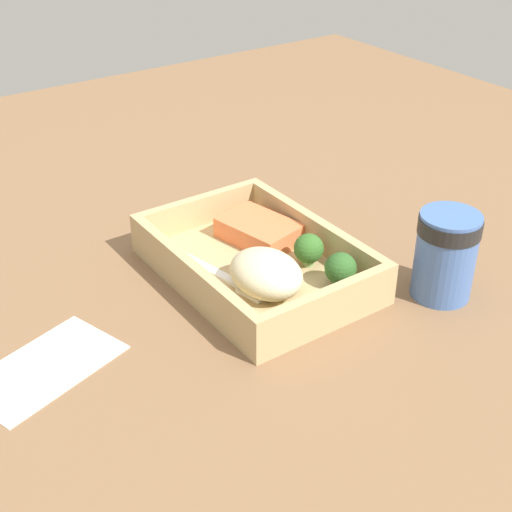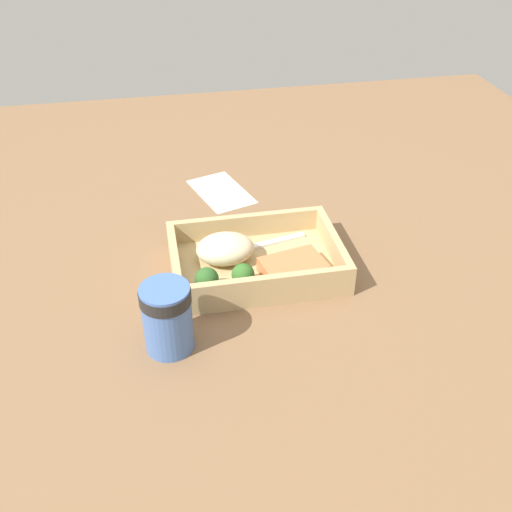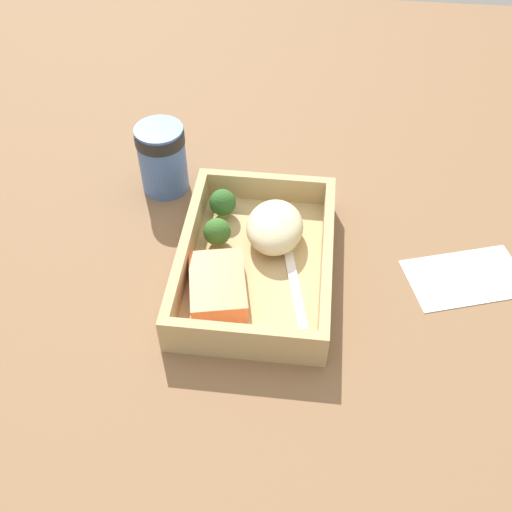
# 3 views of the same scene
# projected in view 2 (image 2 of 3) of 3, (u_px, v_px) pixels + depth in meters

# --- Properties ---
(ground_plane) EXTENTS (1.60, 1.60, 0.02)m
(ground_plane) POSITION_uv_depth(u_px,v_px,m) (256.00, 275.00, 0.95)
(ground_plane) COLOR brown
(takeout_tray) EXTENTS (0.26, 0.18, 0.01)m
(takeout_tray) POSITION_uv_depth(u_px,v_px,m) (256.00, 267.00, 0.94)
(takeout_tray) COLOR tan
(takeout_tray) RESTS_ON ground_plane
(tray_rim) EXTENTS (0.26, 0.18, 0.04)m
(tray_rim) POSITION_uv_depth(u_px,v_px,m) (256.00, 254.00, 0.93)
(tray_rim) COLOR tan
(tray_rim) RESTS_ON takeout_tray
(salmon_fillet) EXTENTS (0.10, 0.08, 0.03)m
(salmon_fillet) POSITION_uv_depth(u_px,v_px,m) (293.00, 268.00, 0.91)
(salmon_fillet) COLOR #EF7544
(salmon_fillet) RESTS_ON takeout_tray
(mashed_potatoes) EXTENTS (0.09, 0.07, 0.04)m
(mashed_potatoes) POSITION_uv_depth(u_px,v_px,m) (225.00, 249.00, 0.94)
(mashed_potatoes) COLOR beige
(mashed_potatoes) RESTS_ON takeout_tray
(broccoli_floret_1) EXTENTS (0.04, 0.04, 0.04)m
(broccoli_floret_1) POSITION_uv_depth(u_px,v_px,m) (207.00, 280.00, 0.87)
(broccoli_floret_1) COLOR #8BA85C
(broccoli_floret_1) RESTS_ON takeout_tray
(broccoli_floret_2) EXTENTS (0.03, 0.03, 0.04)m
(broccoli_floret_2) POSITION_uv_depth(u_px,v_px,m) (243.00, 275.00, 0.88)
(broccoli_floret_2) COLOR #759857
(broccoli_floret_2) RESTS_ON takeout_tray
(fork) EXTENTS (0.16, 0.05, 0.00)m
(fork) POSITION_uv_depth(u_px,v_px,m) (255.00, 246.00, 0.98)
(fork) COLOR white
(fork) RESTS_ON takeout_tray
(paper_cup) EXTENTS (0.07, 0.07, 0.10)m
(paper_cup) POSITION_uv_depth(u_px,v_px,m) (167.00, 315.00, 0.78)
(paper_cup) COLOR #476CB1
(paper_cup) RESTS_ON ground_plane
(receipt_slip) EXTENTS (0.12, 0.16, 0.00)m
(receipt_slip) POSITION_uv_depth(u_px,v_px,m) (221.00, 191.00, 1.15)
(receipt_slip) COLOR white
(receipt_slip) RESTS_ON ground_plane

